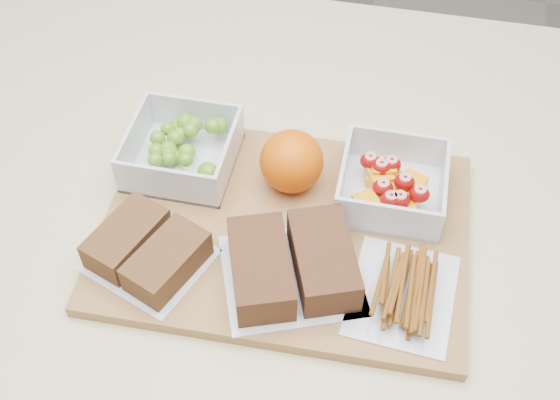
% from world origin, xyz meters
% --- Properties ---
extents(counter, '(1.20, 0.90, 0.90)m').
position_xyz_m(counter, '(0.00, 0.00, 0.45)').
color(counter, beige).
rests_on(counter, ground).
extents(cutting_board, '(0.43, 0.31, 0.02)m').
position_xyz_m(cutting_board, '(0.03, -0.03, 0.91)').
color(cutting_board, '#9E7241').
rests_on(cutting_board, counter).
extents(grape_container, '(0.13, 0.13, 0.05)m').
position_xyz_m(grape_container, '(-0.11, 0.05, 0.94)').
color(grape_container, silver).
rests_on(grape_container, cutting_board).
extents(fruit_container, '(0.12, 0.12, 0.05)m').
position_xyz_m(fruit_container, '(0.14, 0.04, 0.94)').
color(fruit_container, silver).
rests_on(fruit_container, cutting_board).
extents(orange, '(0.08, 0.08, 0.08)m').
position_xyz_m(orange, '(0.02, 0.04, 0.95)').
color(orange, '#E75A05').
rests_on(orange, cutting_board).
extents(sandwich_bag_left, '(0.15, 0.15, 0.04)m').
position_xyz_m(sandwich_bag_left, '(-0.11, -0.10, 0.93)').
color(sandwich_bag_left, silver).
rests_on(sandwich_bag_left, cutting_board).
extents(sandwich_bag_center, '(0.18, 0.18, 0.05)m').
position_xyz_m(sandwich_bag_center, '(0.05, -0.09, 0.94)').
color(sandwich_bag_center, silver).
rests_on(sandwich_bag_center, cutting_board).
extents(pretzel_bag, '(0.12, 0.14, 0.03)m').
position_xyz_m(pretzel_bag, '(0.17, -0.09, 0.93)').
color(pretzel_bag, silver).
rests_on(pretzel_bag, cutting_board).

